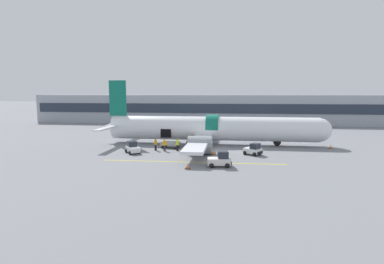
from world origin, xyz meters
name	(u,v)px	position (x,y,z in m)	size (l,w,h in m)	color
ground_plane	(216,151)	(0.00, 0.00, 0.00)	(500.00, 500.00, 0.00)	slate
apron_marking_line	(193,162)	(-2.50, -7.58, 0.00)	(22.38, 0.74, 0.01)	yellow
terminal_strip	(224,109)	(0.00, 42.77, 3.93)	(107.32, 12.38, 7.85)	#9EA3AD
airplane	(210,129)	(-1.44, 5.66, 2.54)	(37.49, 31.50, 10.47)	white
baggage_tug_lead	(133,148)	(-11.53, -3.16, 0.70)	(2.61, 2.85, 1.67)	white
baggage_tug_mid	(253,150)	(5.10, -2.15, 0.68)	(2.69, 2.55, 1.63)	white
baggage_tug_rear	(220,160)	(0.89, -9.25, 0.75)	(2.89, 2.20, 1.79)	silver
baggage_cart_loading	(171,145)	(-6.99, 1.40, 0.48)	(3.87, 2.09, 0.98)	#999BA0
ground_crew_loader_a	(156,144)	(-8.86, -0.77, 0.95)	(0.55, 0.61, 1.80)	black
ground_crew_loader_b	(177,144)	(-5.65, -0.64, 0.97)	(0.59, 0.59, 1.85)	black
ground_crew_driver	(191,141)	(-4.06, 2.60, 0.93)	(0.42, 0.61, 1.77)	black
ground_crew_supervisor	(165,145)	(-7.45, -1.10, 0.93)	(0.61, 0.41, 1.78)	#2D2D33
suitcase_on_tarmac_upright	(186,146)	(-4.67, 1.74, 0.30)	(0.43, 0.28, 0.69)	#2D2D33
safety_cone_nose	(331,147)	(17.08, 4.15, 0.28)	(0.49, 0.49, 0.60)	black
safety_cone_engine_left	(188,166)	(-2.65, -10.74, 0.27)	(0.58, 0.58, 0.58)	black
safety_cone_wingtip	(213,152)	(-0.28, -2.74, 0.36)	(0.53, 0.53, 0.76)	black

